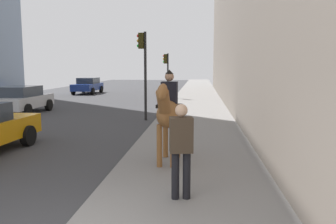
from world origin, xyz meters
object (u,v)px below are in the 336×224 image
mounted_horse_near (169,112)px  traffic_light_near_curb (143,62)px  car_near_lane (88,85)px  traffic_light_far_curb (167,68)px  pedestrian_greeting (181,145)px  car_mid_lane (21,99)px

mounted_horse_near → traffic_light_near_curb: (7.48, 1.82, 1.31)m
car_near_lane → traffic_light_far_curb: traffic_light_far_curb is taller
traffic_light_far_curb → mounted_horse_near: bearing=-174.4°
pedestrian_greeting → traffic_light_far_curb: (20.24, 2.19, 1.22)m
car_near_lane → traffic_light_near_curb: bearing=27.3°
mounted_horse_near → pedestrian_greeting: (-2.31, -0.43, -0.27)m
mounted_horse_near → pedestrian_greeting: mounted_horse_near is taller
car_mid_lane → traffic_light_far_curb: (8.68, -6.89, 1.56)m
car_near_lane → traffic_light_near_curb: 17.26m
traffic_light_near_curb → traffic_light_far_curb: traffic_light_near_curb is taller
pedestrian_greeting → traffic_light_near_curb: size_ratio=0.42×
pedestrian_greeting → car_mid_lane: size_ratio=0.44×
car_near_lane → car_mid_lane: size_ratio=1.08×
car_near_lane → traffic_light_near_curb: (-15.35, -7.66, 1.93)m
mounted_horse_near → traffic_light_far_curb: 18.03m
pedestrian_greeting → car_mid_lane: bearing=28.8°
car_mid_lane → pedestrian_greeting: bearing=-141.2°
car_mid_lane → car_near_lane: bearing=4.2°
mounted_horse_near → traffic_light_near_curb: traffic_light_near_curb is taller
mounted_horse_near → car_near_lane: mounted_horse_near is taller
traffic_light_near_curb → pedestrian_greeting: bearing=-167.1°
car_near_lane → car_mid_lane: same height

